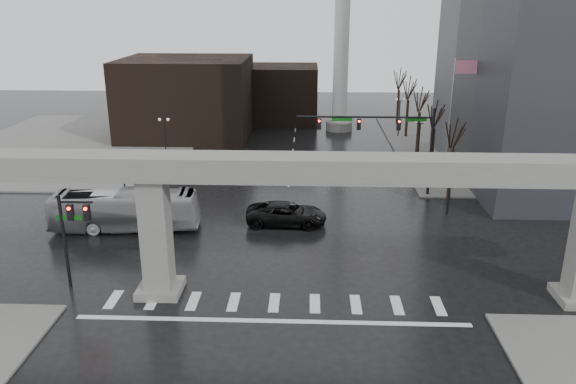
% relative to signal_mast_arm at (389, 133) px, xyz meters
% --- Properties ---
extents(ground, '(160.00, 160.00, 0.00)m').
position_rel_signal_mast_arm_xyz_m(ground, '(-8.99, -18.80, -5.83)').
color(ground, black).
rests_on(ground, ground).
extents(sidewalk_ne, '(28.00, 36.00, 0.15)m').
position_rel_signal_mast_arm_xyz_m(sidewalk_ne, '(17.01, 17.20, -5.75)').
color(sidewalk_ne, slate).
rests_on(sidewalk_ne, ground).
extents(sidewalk_nw, '(28.00, 36.00, 0.15)m').
position_rel_signal_mast_arm_xyz_m(sidewalk_nw, '(-34.99, 17.20, -5.75)').
color(sidewalk_nw, slate).
rests_on(sidewalk_nw, ground).
extents(elevated_guideway, '(48.00, 2.60, 8.70)m').
position_rel_signal_mast_arm_xyz_m(elevated_guideway, '(-7.73, -18.80, 1.05)').
color(elevated_guideway, gray).
rests_on(elevated_guideway, ground).
extents(building_far_left, '(16.00, 14.00, 10.00)m').
position_rel_signal_mast_arm_xyz_m(building_far_left, '(-22.99, 23.20, -0.83)').
color(building_far_left, black).
rests_on(building_far_left, ground).
extents(building_far_mid, '(10.00, 10.00, 8.00)m').
position_rel_signal_mast_arm_xyz_m(building_far_mid, '(-10.99, 33.20, -1.83)').
color(building_far_mid, black).
rests_on(building_far_mid, ground).
extents(smokestack, '(3.60, 3.60, 30.00)m').
position_rel_signal_mast_arm_xyz_m(smokestack, '(-2.99, 27.20, 7.52)').
color(smokestack, silver).
rests_on(smokestack, ground).
extents(signal_mast_arm, '(12.12, 0.43, 8.00)m').
position_rel_signal_mast_arm_xyz_m(signal_mast_arm, '(0.00, 0.00, 0.00)').
color(signal_mast_arm, black).
rests_on(signal_mast_arm, ground).
extents(signal_left_pole, '(2.30, 0.30, 6.00)m').
position_rel_signal_mast_arm_xyz_m(signal_left_pole, '(-21.24, -18.30, -1.76)').
color(signal_left_pole, black).
rests_on(signal_left_pole, ground).
extents(flagpole_assembly, '(2.06, 0.12, 12.00)m').
position_rel_signal_mast_arm_xyz_m(flagpole_assembly, '(6.30, 3.20, 1.70)').
color(flagpole_assembly, silver).
rests_on(flagpole_assembly, ground).
extents(lamp_right_0, '(1.22, 0.32, 5.11)m').
position_rel_signal_mast_arm_xyz_m(lamp_right_0, '(4.51, -4.80, -2.36)').
color(lamp_right_0, black).
rests_on(lamp_right_0, ground).
extents(lamp_right_1, '(1.22, 0.32, 5.11)m').
position_rel_signal_mast_arm_xyz_m(lamp_right_1, '(4.51, 9.20, -2.36)').
color(lamp_right_1, black).
rests_on(lamp_right_1, ground).
extents(lamp_right_2, '(1.22, 0.32, 5.11)m').
position_rel_signal_mast_arm_xyz_m(lamp_right_2, '(4.51, 23.20, -2.36)').
color(lamp_right_2, black).
rests_on(lamp_right_2, ground).
extents(lamp_left_0, '(1.22, 0.32, 5.11)m').
position_rel_signal_mast_arm_xyz_m(lamp_left_0, '(-22.49, -4.80, -2.36)').
color(lamp_left_0, black).
rests_on(lamp_left_0, ground).
extents(lamp_left_1, '(1.22, 0.32, 5.11)m').
position_rel_signal_mast_arm_xyz_m(lamp_left_1, '(-22.49, 9.20, -2.36)').
color(lamp_left_1, black).
rests_on(lamp_left_1, ground).
extents(lamp_left_2, '(1.22, 0.32, 5.11)m').
position_rel_signal_mast_arm_xyz_m(lamp_left_2, '(-22.49, 23.20, -2.36)').
color(lamp_left_2, black).
rests_on(lamp_left_2, ground).
extents(tree_right_0, '(1.09, 1.58, 7.50)m').
position_rel_signal_mast_arm_xyz_m(tree_right_0, '(5.54, -0.78, -3.04)').
color(tree_right_0, black).
rests_on(tree_right_0, ground).
extents(tree_right_1, '(1.09, 1.61, 7.67)m').
position_rel_signal_mast_arm_xyz_m(tree_right_1, '(5.54, 7.22, -2.98)').
color(tree_right_1, black).
rests_on(tree_right_1, ground).
extents(tree_right_2, '(1.10, 1.63, 7.85)m').
position_rel_signal_mast_arm_xyz_m(tree_right_2, '(5.54, 15.22, -2.91)').
color(tree_right_2, black).
rests_on(tree_right_2, ground).
extents(tree_right_3, '(1.11, 1.66, 8.02)m').
position_rel_signal_mast_arm_xyz_m(tree_right_3, '(5.54, 23.22, -2.85)').
color(tree_right_3, black).
rests_on(tree_right_3, ground).
extents(tree_right_4, '(1.12, 1.69, 8.19)m').
position_rel_signal_mast_arm_xyz_m(tree_right_4, '(5.54, 31.22, -2.79)').
color(tree_right_4, black).
rests_on(tree_right_4, ground).
extents(pickup_truck, '(6.43, 3.13, 1.76)m').
position_rel_signal_mast_arm_xyz_m(pickup_truck, '(-8.78, -7.50, -4.95)').
color(pickup_truck, black).
rests_on(pickup_truck, ground).
extents(city_bus, '(11.49, 3.58, 3.15)m').
position_rel_signal_mast_arm_xyz_m(city_bus, '(-21.20, -8.98, -4.25)').
color(city_bus, '#9C9BA0').
rests_on(city_bus, ground).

